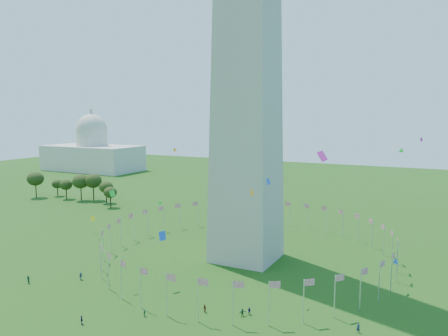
{
  "coord_description": "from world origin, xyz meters",
  "views": [
    {
      "loc": [
        48.29,
        -60.16,
        40.76
      ],
      "look_at": [
        0.45,
        35.0,
        27.6
      ],
      "focal_mm": 35.0,
      "sensor_mm": 36.0,
      "label": 1
    }
  ],
  "objects": [
    {
      "name": "flag_ring",
      "position": [
        -0.0,
        50.0,
        4.5
      ],
      "size": [
        80.24,
        80.24,
        9.0
      ],
      "color": "silver",
      "rests_on": "ground"
    },
    {
      "name": "capitol_building",
      "position": [
        -180.0,
        180.0,
        23.0
      ],
      "size": [
        70.0,
        35.0,
        46.0
      ],
      "primitive_type": null,
      "color": "beige",
      "rests_on": "ground"
    },
    {
      "name": "crowd",
      "position": [
        6.27,
        2.35,
        0.88
      ],
      "size": [
        99.98,
        73.33,
        1.94
      ],
      "color": "#1F2A48",
      "rests_on": "ground"
    },
    {
      "name": "kites_aloft",
      "position": [
        5.21,
        26.97,
        19.35
      ],
      "size": [
        122.02,
        73.15,
        31.34
      ],
      "color": "orange",
      "rests_on": "ground"
    },
    {
      "name": "tree_line_west",
      "position": [
        -106.8,
        90.95,
        5.67
      ],
      "size": [
        55.29,
        15.71,
        12.6
      ],
      "color": "#2F4416",
      "rests_on": "ground"
    }
  ]
}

